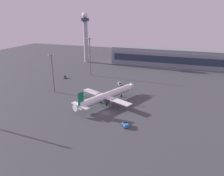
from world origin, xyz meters
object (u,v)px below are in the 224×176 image
at_px(airplane_far_stand, 106,96).
at_px(pushback_tug, 65,77).
at_px(apron_light_west, 53,71).
at_px(control_tower, 86,35).
at_px(cargo_loader, 120,84).
at_px(maintenance_van, 125,124).
at_px(apron_light_east, 90,55).

relative_size(airplane_far_stand, pushback_tug, 12.13).
bearing_deg(pushback_tug, apron_light_west, -113.41).
relative_size(control_tower, cargo_loader, 10.71).
xyz_separation_m(cargo_loader, maintenance_van, (19.44, -54.20, 0.00)).
distance_m(control_tower, apron_light_east, 51.97).
relative_size(pushback_tug, maintenance_van, 0.77).
bearing_deg(cargo_loader, control_tower, -74.10).
bearing_deg(maintenance_van, apron_light_east, 90.04).
xyz_separation_m(pushback_tug, maintenance_van, (65.16, -57.07, 0.11)).
bearing_deg(pushback_tug, airplane_far_stand, -78.47).
relative_size(airplane_far_stand, maintenance_van, 9.36).
relative_size(control_tower, apron_light_west, 1.99).
distance_m(pushback_tug, apron_light_west, 33.78).
distance_m(airplane_far_stand, cargo_loader, 32.66).
xyz_separation_m(pushback_tug, apron_light_west, (9.95, -29.51, 13.09)).
bearing_deg(apron_light_east, apron_light_west, -97.19).
xyz_separation_m(apron_light_east, apron_light_west, (-5.51, -43.68, -2.73)).
bearing_deg(airplane_far_stand, maintenance_van, -27.76).
height_order(apron_light_east, apron_light_west, apron_light_east).
bearing_deg(apron_light_west, apron_light_east, 82.81).
height_order(control_tower, maintenance_van, control_tower).
bearing_deg(maintenance_van, cargo_loader, 74.87).
bearing_deg(airplane_far_stand, pushback_tug, 167.33).
height_order(airplane_far_stand, maintenance_van, airplane_far_stand).
relative_size(pushback_tug, apron_light_east, 0.12).
distance_m(airplane_far_stand, apron_light_west, 39.58).
distance_m(maintenance_van, apron_light_east, 88.26).
bearing_deg(airplane_far_stand, apron_light_west, -164.94).
height_order(cargo_loader, apron_light_east, apron_light_east).
bearing_deg(cargo_loader, pushback_tug, -29.65).
height_order(control_tower, cargo_loader, control_tower).
height_order(control_tower, airplane_far_stand, control_tower).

